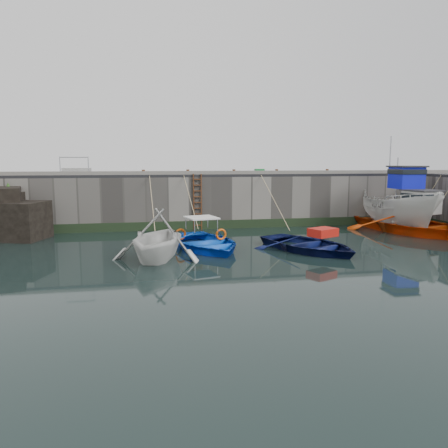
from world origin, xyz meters
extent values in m
plane|color=black|center=(0.00, 0.00, 0.00)|extent=(120.00, 120.00, 0.00)
cube|color=slate|center=(0.00, 12.50, 1.50)|extent=(30.00, 5.00, 3.00)
cube|color=black|center=(0.00, 12.50, 3.08)|extent=(30.00, 5.00, 0.16)
cube|color=slate|center=(0.00, 10.15, 3.26)|extent=(30.00, 0.30, 0.20)
cube|color=black|center=(0.00, 9.96, 0.25)|extent=(30.00, 0.08, 0.50)
cube|color=black|center=(-11.20, 8.40, 0.95)|extent=(2.96, 2.83, 1.90)
cube|color=black|center=(-12.20, 9.60, 1.15)|extent=(2.01, 1.83, 2.30)
cone|color=#2D591E|center=(-11.50, 8.20, 1.68)|extent=(0.44, 0.44, 0.45)
cone|color=#2D591E|center=(-12.00, 9.80, 2.58)|extent=(0.44, 0.44, 0.45)
cylinder|color=#3F1E0F|center=(-2.22, 9.92, 1.60)|extent=(0.07, 0.07, 3.20)
cylinder|color=#3F1E0F|center=(-1.78, 9.92, 1.60)|extent=(0.07, 0.07, 3.20)
cube|color=#3F1E0F|center=(-2.00, 9.90, 0.25)|extent=(0.44, 0.06, 0.05)
cube|color=#3F1E0F|center=(-2.00, 9.90, 0.58)|extent=(0.44, 0.06, 0.05)
cube|color=#3F1E0F|center=(-2.00, 9.90, 0.91)|extent=(0.44, 0.06, 0.05)
cube|color=#3F1E0F|center=(-2.00, 9.90, 1.24)|extent=(0.44, 0.06, 0.05)
cube|color=#3F1E0F|center=(-2.00, 9.90, 1.57)|extent=(0.44, 0.06, 0.05)
cube|color=#3F1E0F|center=(-2.00, 9.90, 1.90)|extent=(0.44, 0.06, 0.05)
cube|color=#3F1E0F|center=(-2.00, 9.90, 2.23)|extent=(0.44, 0.06, 0.05)
cube|color=#3F1E0F|center=(-2.00, 9.90, 2.56)|extent=(0.44, 0.06, 0.05)
cube|color=#3F1E0F|center=(-2.00, 9.90, 2.89)|extent=(0.44, 0.06, 0.05)
imported|color=silver|center=(-4.56, 2.64, 0.00)|extent=(4.92, 5.33, 2.33)
imported|color=blue|center=(-2.36, 4.37, 0.00)|extent=(4.72, 5.82, 1.06)
imported|color=#0A1243|center=(2.04, 3.06, 0.00)|extent=(5.37, 6.08, 1.04)
imported|color=silver|center=(9.50, 8.02, 1.01)|extent=(2.78, 7.11, 2.73)
cube|color=#0D15CB|center=(9.49, 7.42, 2.98)|extent=(1.43, 1.52, 1.20)
cube|color=black|center=(9.49, 7.42, 3.33)|extent=(1.49, 1.59, 0.28)
cube|color=#262628|center=(9.49, 7.42, 3.62)|extent=(1.63, 1.73, 0.08)
cylinder|color=#A5A8AD|center=(9.52, 9.22, 3.88)|extent=(0.08, 0.08, 3.00)
imported|color=#FA4E0D|center=(9.50, 6.74, 0.38)|extent=(6.57, 8.07, 1.47)
cube|color=white|center=(9.64, 6.16, 1.72)|extent=(1.71, 1.79, 1.20)
cube|color=black|center=(9.64, 6.16, 2.07)|extent=(1.78, 1.86, 0.28)
cube|color=#262628|center=(9.64, 6.16, 2.36)|extent=(1.95, 2.03, 0.08)
cylinder|color=#A5A8AD|center=(9.22, 7.91, 2.62)|extent=(0.08, 0.08, 3.00)
cube|color=#178234|center=(2.18, 11.87, 3.30)|extent=(0.58, 0.41, 0.27)
cylinder|color=#A5A8AD|center=(-9.50, 10.60, 3.66)|extent=(0.05, 0.05, 1.00)
cylinder|color=#A5A8AD|center=(-8.00, 10.60, 3.66)|extent=(0.05, 0.05, 1.00)
cylinder|color=#A5A8AD|center=(-8.75, 10.60, 4.12)|extent=(1.50, 0.05, 0.05)
cube|color=gray|center=(-8.75, 11.10, 3.25)|extent=(1.60, 0.35, 0.18)
cube|color=gray|center=(-8.75, 11.45, 3.43)|extent=(1.60, 0.35, 0.18)
cylinder|color=#3F1E0F|center=(-5.00, 10.25, 3.30)|extent=(0.18, 0.18, 0.28)
cylinder|color=#3F1E0F|center=(-2.50, 10.25, 3.30)|extent=(0.18, 0.18, 0.28)
cylinder|color=#3F1E0F|center=(0.20, 10.25, 3.30)|extent=(0.18, 0.18, 0.28)
cylinder|color=#3F1E0F|center=(2.80, 10.25, 3.30)|extent=(0.18, 0.18, 0.28)
cylinder|color=#3F1E0F|center=(6.00, 10.25, 3.30)|extent=(0.18, 0.18, 0.28)
camera|label=1|loc=(-5.17, -14.80, 3.89)|focal=35.00mm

